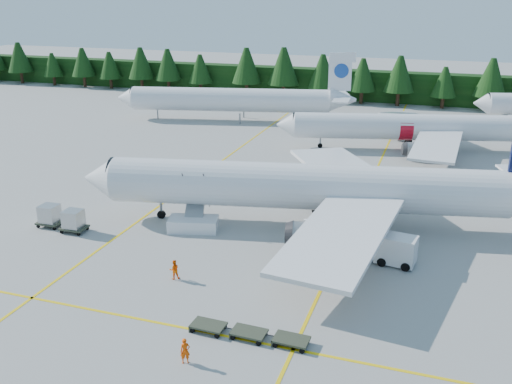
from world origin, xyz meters
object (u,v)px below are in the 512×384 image
(airliner_red, at_px, (401,127))
(airstairs, at_px, (194,220))
(airliner_navy, at_px, (297,187))
(service_truck, at_px, (385,248))

(airliner_red, distance_m, airstairs, 38.88)
(airliner_navy, distance_m, service_truck, 10.82)
(airliner_navy, distance_m, airstairs, 10.26)
(airliner_navy, height_order, service_truck, airliner_navy)
(airliner_red, height_order, service_truck, airliner_red)
(airstairs, height_order, service_truck, airstairs)
(airliner_red, distance_m, service_truck, 36.91)
(airliner_red, bearing_deg, service_truck, -100.94)
(airstairs, bearing_deg, airliner_red, 51.33)
(airliner_red, xyz_separation_m, service_truck, (2.21, -36.79, -1.97))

